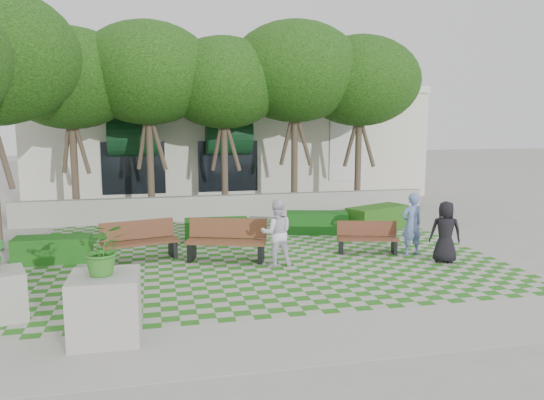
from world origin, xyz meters
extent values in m
plane|color=gray|center=(0.00, 0.00, 0.00)|extent=(90.00, 90.00, 0.00)
plane|color=#2B721E|center=(0.00, 1.00, 0.01)|extent=(12.00, 12.00, 0.00)
cube|color=#9E9B93|center=(0.00, -4.70, 0.01)|extent=(16.00, 2.00, 0.01)
cube|color=#9E9B93|center=(0.00, 6.20, 0.45)|extent=(15.00, 0.36, 0.90)
cube|color=#572D1D|center=(2.93, 0.43, 0.41)|extent=(1.71, 0.90, 0.05)
cube|color=#572D1D|center=(2.99, 0.66, 0.65)|extent=(1.61, 0.53, 0.41)
cube|color=black|center=(2.23, 0.61, 0.20)|extent=(0.20, 0.46, 0.40)
cube|color=black|center=(3.64, 0.24, 0.20)|extent=(0.20, 0.46, 0.40)
cube|color=brown|center=(-0.94, 0.48, 0.51)|extent=(2.14, 1.24, 0.07)
cube|color=brown|center=(-0.85, 0.76, 0.82)|extent=(1.98, 0.79, 0.51)
cube|color=black|center=(-1.81, 0.77, 0.25)|extent=(0.29, 0.57, 0.50)
cube|color=black|center=(-0.08, 0.20, 0.25)|extent=(0.29, 0.57, 0.50)
cube|color=#532D1C|center=(-3.11, 1.02, 0.48)|extent=(2.02, 1.04, 0.06)
cube|color=#532D1C|center=(-3.17, 1.29, 0.77)|extent=(1.91, 0.60, 0.48)
cube|color=black|center=(-3.94, 0.82, 0.24)|extent=(0.23, 0.55, 0.47)
cube|color=black|center=(-2.27, 1.23, 0.24)|extent=(0.23, 0.55, 0.47)
cube|color=#215015|center=(4.54, 3.43, 0.38)|extent=(2.34, 1.69, 0.76)
cube|color=#144C15|center=(2.38, 3.24, 0.34)|extent=(2.08, 1.25, 0.68)
cube|color=#154E16|center=(-0.91, 2.88, 0.33)|extent=(1.94, 0.88, 0.66)
cube|color=#164E14|center=(-5.30, 1.39, 0.33)|extent=(1.91, 0.82, 0.66)
cube|color=#9E9B93|center=(-3.57, -3.96, 0.56)|extent=(1.13, 1.13, 1.11)
imported|color=#337C26|center=(-3.57, -3.96, 1.54)|extent=(0.79, 0.69, 0.87)
imported|color=#677BBC|center=(4.00, 0.00, 0.85)|extent=(0.67, 0.49, 1.70)
imported|color=black|center=(4.50, -0.86, 0.79)|extent=(0.91, 0.75, 1.59)
imported|color=white|center=(0.24, -0.19, 0.83)|extent=(0.87, 0.72, 1.66)
cylinder|color=#47382B|center=(-5.50, 7.60, 1.82)|extent=(0.26, 0.26, 3.64)
ellipsoid|color=#1E4C11|center=(-5.50, 7.60, 5.07)|extent=(4.80, 4.80, 3.60)
cylinder|color=#47382B|center=(-2.80, 7.60, 1.90)|extent=(0.26, 0.26, 3.81)
ellipsoid|color=#1E4C11|center=(-2.80, 7.60, 5.30)|extent=(5.00, 5.00, 3.75)
cylinder|color=#47382B|center=(0.00, 7.60, 1.79)|extent=(0.26, 0.26, 3.58)
ellipsoid|color=#1E4C11|center=(0.00, 7.60, 4.99)|extent=(4.60, 4.60, 3.45)
cylinder|color=#47382B|center=(2.80, 7.60, 1.96)|extent=(0.26, 0.26, 3.92)
ellipsoid|color=#1E4C11|center=(2.80, 7.60, 5.46)|extent=(5.20, 5.20, 3.90)
cylinder|color=#47382B|center=(5.50, 7.60, 1.85)|extent=(0.26, 0.26, 3.70)
ellipsoid|color=#1E4C11|center=(5.50, 7.60, 5.15)|extent=(4.80, 4.80, 3.60)
cube|color=silver|center=(1.00, 14.20, 2.50)|extent=(18.00, 8.00, 5.00)
cube|color=white|center=(1.00, 10.20, 5.00)|extent=(18.00, 0.30, 0.30)
cube|color=black|center=(6.00, 10.18, 2.20)|extent=(1.40, 0.10, 2.40)
cylinder|color=#0F371A|center=(-3.50, 10.18, 3.00)|extent=(3.00, 1.80, 1.80)
cube|color=black|center=(-3.50, 10.18, 1.60)|extent=(2.60, 0.08, 2.20)
cylinder|color=#0F371A|center=(0.50, 10.18, 3.00)|extent=(3.00, 1.80, 1.80)
cube|color=black|center=(0.50, 10.18, 1.60)|extent=(2.60, 0.08, 2.20)
camera|label=1|loc=(-2.74, -12.76, 3.64)|focal=35.00mm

